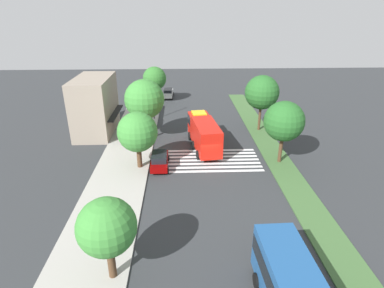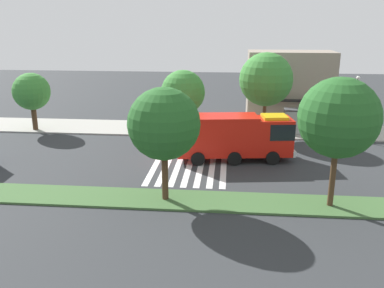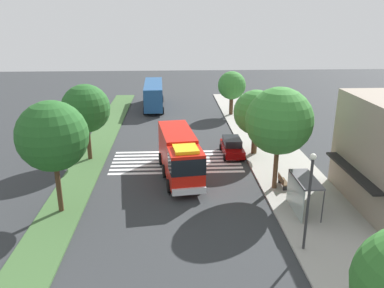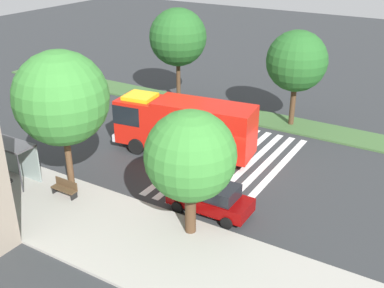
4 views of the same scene
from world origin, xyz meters
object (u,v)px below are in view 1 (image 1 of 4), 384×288
bench_near_shelter (141,136)px  street_lamp (153,97)px  fire_truck (203,132)px  sidewalk_tree_east (155,79)px  parked_car_west (160,160)px  median_tree_west (262,93)px  bus_stop_shelter (144,118)px  sidewalk_tree_west (137,132)px  sidewalk_tree_far_west (107,227)px  parked_car_mid (168,93)px  sidewalk_tree_center (144,99)px  median_tree_far_west (284,121)px

bench_near_shelter → street_lamp: 9.15m
fire_truck → sidewalk_tree_east: 21.56m
parked_car_west → median_tree_west: bearing=-52.2°
bus_stop_shelter → sidewalk_tree_west: (-11.80, -0.74, 2.38)m
median_tree_west → sidewalk_tree_west: bearing=124.4°
sidewalk_tree_far_west → sidewalk_tree_west: (15.48, -0.00, 0.18)m
parked_car_mid → sidewalk_tree_far_west: size_ratio=0.82×
sidewalk_tree_far_west → bus_stop_shelter: bearing=1.6°
fire_truck → sidewalk_tree_center: size_ratio=1.20×
fire_truck → sidewalk_tree_west: 9.37m
fire_truck → sidewalk_tree_center: (2.69, 7.43, 3.51)m
bench_near_shelter → sidewalk_tree_center: size_ratio=0.20×
sidewalk_tree_west → sidewalk_tree_center: sidewalk_tree_center is taller
sidewalk_tree_west → median_tree_west: bearing=-55.6°
parked_car_west → parked_car_mid: size_ratio=0.93×
median_tree_west → parked_car_mid: bearing=36.1°
sidewalk_tree_far_west → street_lamp: bearing=-0.7°
parked_car_mid → bus_stop_shelter: bearing=172.5°
parked_car_west → sidewalk_tree_center: sidewalk_tree_center is taller
street_lamp → sidewalk_tree_center: 8.60m
sidewalk_tree_east → median_tree_west: median_tree_west is taller
bus_stop_shelter → median_tree_far_west: bearing=-123.7°
sidewalk_tree_east → street_lamp: bearing=-177.5°
sidewalk_tree_far_west → median_tree_far_west: bearing=-44.5°
parked_car_west → sidewalk_tree_far_west: 16.01m
fire_truck → street_lamp: 13.19m
median_tree_west → parked_car_west: bearing=128.4°
sidewalk_tree_far_west → parked_car_mid: bearing=-2.8°
sidewalk_tree_center → sidewalk_tree_west: bearing=-180.0°
fire_truck → median_tree_far_west: median_tree_far_west is taller
median_tree_far_west → median_tree_west: bearing=0.0°
parked_car_west → sidewalk_tree_west: (-0.05, 2.20, 3.39)m
median_tree_far_west → sidewalk_tree_east: bearing=32.8°
bus_stop_shelter → street_lamp: 5.01m
fire_truck → sidewalk_tree_east: sidewalk_tree_east is taller
street_lamp → sidewalk_tree_far_west: 31.82m
sidewalk_tree_west → sidewalk_tree_center: bearing=0.0°
parked_car_west → bus_stop_shelter: bearing=13.5°
sidewalk_tree_far_west → bench_near_shelter: bearing=1.7°
bus_stop_shelter → sidewalk_tree_center: bearing=-169.0°
fire_truck → sidewalk_tree_west: bearing=117.9°
parked_car_west → sidewalk_tree_east: 25.69m
parked_car_west → sidewalk_tree_east: size_ratio=0.67×
median_tree_far_west → street_lamp: bearing=44.7°
street_lamp → fire_truck: bearing=-147.5°
parked_car_west → sidewalk_tree_west: 4.04m
parked_car_mid → sidewalk_tree_far_west: (-45.19, 2.20, 3.20)m
sidewalk_tree_far_west → median_tree_far_west: size_ratio=0.82×
sidewalk_tree_west → sidewalk_tree_center: 8.09m
sidewalk_tree_west → parked_car_mid: bearing=-4.2°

